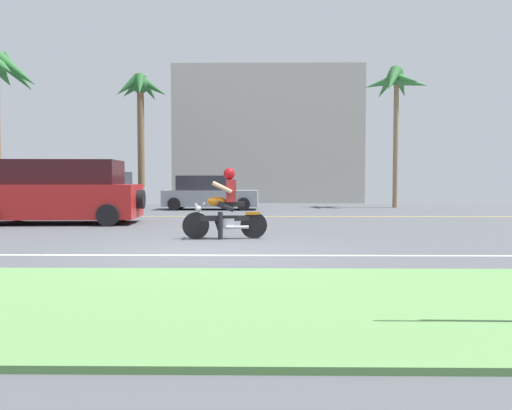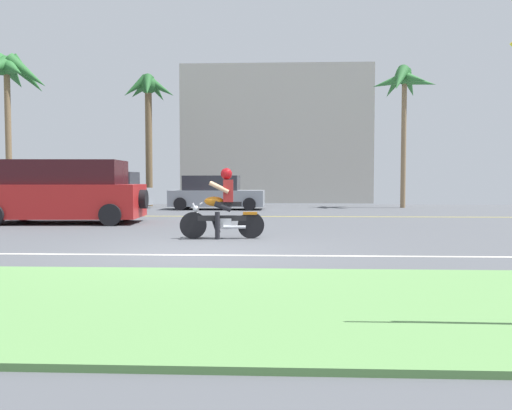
{
  "view_description": "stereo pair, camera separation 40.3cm",
  "coord_description": "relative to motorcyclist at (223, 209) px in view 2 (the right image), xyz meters",
  "views": [
    {
      "loc": [
        1.11,
        -9.35,
        1.32
      ],
      "look_at": [
        0.94,
        4.07,
        0.65
      ],
      "focal_mm": 35.36,
      "sensor_mm": 36.0,
      "label": 1
    },
    {
      "loc": [
        1.52,
        -9.33,
        1.32
      ],
      "look_at": [
        0.94,
        4.07,
        0.65
      ],
      "focal_mm": 35.36,
      "sensor_mm": 36.0,
      "label": 2
    }
  ],
  "objects": [
    {
      "name": "parked_car_1",
      "position": [
        -1.54,
        11.17,
        0.04
      ],
      "size": [
        4.21,
        1.92,
        1.51
      ],
      "color": "#8C939E",
      "rests_on": "ground"
    },
    {
      "name": "grass_median",
      "position": [
        -0.29,
        -6.04,
        -0.64
      ],
      "size": [
        56.0,
        3.8,
        0.06
      ],
      "primitive_type": "cube",
      "color": "#5B8C4C",
      "rests_on": "ground"
    },
    {
      "name": "palm_tree_2",
      "position": [
        -5.24,
        13.87,
        4.66
      ],
      "size": [
        2.71,
        2.76,
        6.57
      ],
      "color": "brown",
      "rests_on": "ground"
    },
    {
      "name": "parked_car_0",
      "position": [
        -6.65,
        11.63,
        0.11
      ],
      "size": [
        4.1,
        2.0,
        1.68
      ],
      "color": "#8C939E",
      "rests_on": "ground"
    },
    {
      "name": "lane_line_far",
      "position": [
        -0.29,
        6.87,
        -0.67
      ],
      "size": [
        50.4,
        0.12,
        0.01
      ],
      "primitive_type": "cube",
      "color": "yellow",
      "rests_on": "ground"
    },
    {
      "name": "suv_nearby",
      "position": [
        -5.26,
        3.86,
        0.26
      ],
      "size": [
        4.92,
        2.44,
        1.92
      ],
      "color": "#AD1E1E",
      "rests_on": "ground"
    },
    {
      "name": "ground",
      "position": [
        -0.29,
        1.06,
        -0.69
      ],
      "size": [
        56.0,
        30.0,
        0.04
      ],
      "primitive_type": "cube",
      "color": "#4C4F54"
    },
    {
      "name": "motorcyclist",
      "position": [
        0.0,
        0.0,
        0.0
      ],
      "size": [
        1.9,
        0.62,
        1.59
      ],
      "color": "black",
      "rests_on": "ground"
    },
    {
      "name": "palm_tree_1",
      "position": [
        7.18,
        12.88,
        4.99
      ],
      "size": [
        3.08,
        2.94,
        6.66
      ],
      "color": "#846B4C",
      "rests_on": "ground"
    },
    {
      "name": "palm_tree_0",
      "position": [
        -12.01,
        13.13,
        5.73
      ],
      "size": [
        4.1,
        4.23,
        7.62
      ],
      "color": "brown",
      "rests_on": "ground"
    },
    {
      "name": "lane_line_near",
      "position": [
        -0.29,
        -2.53,
        -0.67
      ],
      "size": [
        50.4,
        0.12,
        0.01
      ],
      "primitive_type": "cube",
      "color": "silver",
      "rests_on": "ground"
    },
    {
      "name": "building_far",
      "position": [
        1.15,
        19.06,
        3.25
      ],
      "size": [
        10.89,
        4.0,
        7.84
      ],
      "primitive_type": "cube",
      "color": "#BCB7AD",
      "rests_on": "ground"
    }
  ]
}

